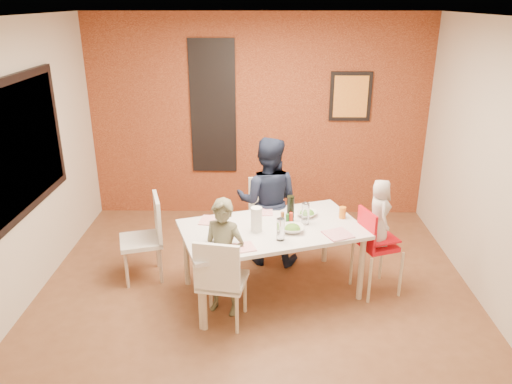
{
  "coord_description": "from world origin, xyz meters",
  "views": [
    {
      "loc": [
        0.08,
        -4.31,
        2.85
      ],
      "look_at": [
        0.0,
        0.3,
        1.05
      ],
      "focal_mm": 35.0,
      "sensor_mm": 36.0,
      "label": 1
    }
  ],
  "objects_px": {
    "dining_table": "(272,233)",
    "paper_towel_roll": "(256,219)",
    "high_chair": "(375,243)",
    "chair_near": "(220,278)",
    "wine_bottle": "(290,209)",
    "child_near": "(224,258)",
    "chair_left": "(148,233)",
    "toddler": "(379,213)",
    "child_far": "(268,201)",
    "chair_far": "(267,212)"
  },
  "relations": [
    {
      "from": "dining_table",
      "to": "paper_towel_roll",
      "type": "relative_size",
      "value": 7.99
    },
    {
      "from": "high_chair",
      "to": "paper_towel_roll",
      "type": "bearing_deg",
      "value": 74.99
    },
    {
      "from": "chair_near",
      "to": "wine_bottle",
      "type": "relative_size",
      "value": 3.2
    },
    {
      "from": "child_near",
      "to": "dining_table",
      "type": "bearing_deg",
      "value": 57.37
    },
    {
      "from": "chair_left",
      "to": "toddler",
      "type": "height_order",
      "value": "toddler"
    },
    {
      "from": "chair_left",
      "to": "high_chair",
      "type": "relative_size",
      "value": 1.0
    },
    {
      "from": "toddler",
      "to": "paper_towel_roll",
      "type": "relative_size",
      "value": 2.75
    },
    {
      "from": "dining_table",
      "to": "child_far",
      "type": "xyz_separation_m",
      "value": [
        -0.04,
        0.67,
        0.07
      ]
    },
    {
      "from": "dining_table",
      "to": "chair_far",
      "type": "relative_size",
      "value": 2.21
    },
    {
      "from": "chair_far",
      "to": "wine_bottle",
      "type": "height_order",
      "value": "wine_bottle"
    },
    {
      "from": "chair_left",
      "to": "toddler",
      "type": "distance_m",
      "value": 2.4
    },
    {
      "from": "wine_bottle",
      "to": "paper_towel_roll",
      "type": "bearing_deg",
      "value": -147.45
    },
    {
      "from": "wine_bottle",
      "to": "paper_towel_roll",
      "type": "relative_size",
      "value": 1.14
    },
    {
      "from": "chair_left",
      "to": "toddler",
      "type": "relative_size",
      "value": 1.36
    },
    {
      "from": "chair_far",
      "to": "child_far",
      "type": "height_order",
      "value": "child_far"
    },
    {
      "from": "high_chair",
      "to": "toddler",
      "type": "bearing_deg",
      "value": -74.09
    },
    {
      "from": "chair_far",
      "to": "paper_towel_roll",
      "type": "height_order",
      "value": "paper_towel_roll"
    },
    {
      "from": "high_chair",
      "to": "child_near",
      "type": "xyz_separation_m",
      "value": [
        -1.49,
        -0.38,
        0.03
      ]
    },
    {
      "from": "dining_table",
      "to": "high_chair",
      "type": "distance_m",
      "value": 1.04
    },
    {
      "from": "chair_near",
      "to": "child_near",
      "type": "xyz_separation_m",
      "value": [
        0.01,
        0.24,
        0.08
      ]
    },
    {
      "from": "chair_far",
      "to": "child_far",
      "type": "bearing_deg",
      "value": -93.15
    },
    {
      "from": "chair_left",
      "to": "wine_bottle",
      "type": "relative_size",
      "value": 3.29
    },
    {
      "from": "chair_far",
      "to": "chair_near",
      "type": "bearing_deg",
      "value": -110.41
    },
    {
      "from": "chair_left",
      "to": "child_near",
      "type": "xyz_separation_m",
      "value": [
        0.85,
        -0.63,
        0.06
      ]
    },
    {
      "from": "chair_left",
      "to": "chair_near",
      "type": "bearing_deg",
      "value": 27.03
    },
    {
      "from": "chair_far",
      "to": "paper_towel_roll",
      "type": "relative_size",
      "value": 3.62
    },
    {
      "from": "chair_far",
      "to": "chair_left",
      "type": "relative_size",
      "value": 0.97
    },
    {
      "from": "child_near",
      "to": "paper_towel_roll",
      "type": "relative_size",
      "value": 4.7
    },
    {
      "from": "toddler",
      "to": "wine_bottle",
      "type": "bearing_deg",
      "value": 77.52
    },
    {
      "from": "chair_near",
      "to": "child_far",
      "type": "distance_m",
      "value": 1.35
    },
    {
      "from": "chair_far",
      "to": "child_far",
      "type": "xyz_separation_m",
      "value": [
        0.01,
        -0.24,
        0.24
      ]
    },
    {
      "from": "toddler",
      "to": "child_near",
      "type": "bearing_deg",
      "value": 98.14
    },
    {
      "from": "dining_table",
      "to": "wine_bottle",
      "type": "bearing_deg",
      "value": 35.72
    },
    {
      "from": "child_near",
      "to": "child_far",
      "type": "height_order",
      "value": "child_far"
    },
    {
      "from": "child_far",
      "to": "chair_near",
      "type": "bearing_deg",
      "value": 79.6
    },
    {
      "from": "chair_near",
      "to": "chair_left",
      "type": "xyz_separation_m",
      "value": [
        -0.84,
        0.87,
        0.01
      ]
    },
    {
      "from": "toddler",
      "to": "dining_table",
      "type": "bearing_deg",
      "value": 85.86
    },
    {
      "from": "high_chair",
      "to": "chair_near",
      "type": "bearing_deg",
      "value": 92.01
    },
    {
      "from": "child_near",
      "to": "child_far",
      "type": "bearing_deg",
      "value": 87.82
    },
    {
      "from": "high_chair",
      "to": "paper_towel_roll",
      "type": "xyz_separation_m",
      "value": [
        -1.19,
        -0.11,
        0.3
      ]
    },
    {
      "from": "toddler",
      "to": "wine_bottle",
      "type": "distance_m",
      "value": 0.87
    },
    {
      "from": "paper_towel_roll",
      "to": "toddler",
      "type": "bearing_deg",
      "value": 5.81
    },
    {
      "from": "dining_table",
      "to": "chair_left",
      "type": "distance_m",
      "value": 1.35
    },
    {
      "from": "chair_left",
      "to": "child_near",
      "type": "bearing_deg",
      "value": 36.55
    },
    {
      "from": "chair_near",
      "to": "wine_bottle",
      "type": "xyz_separation_m",
      "value": [
        0.66,
        0.72,
        0.37
      ]
    },
    {
      "from": "dining_table",
      "to": "toddler",
      "type": "distance_m",
      "value": 1.08
    },
    {
      "from": "chair_near",
      "to": "wine_bottle",
      "type": "bearing_deg",
      "value": -122.16
    },
    {
      "from": "chair_left",
      "to": "toddler",
      "type": "xyz_separation_m",
      "value": [
        2.36,
        -0.24,
        0.37
      ]
    },
    {
      "from": "high_chair",
      "to": "dining_table",
      "type": "bearing_deg",
      "value": 71.21
    },
    {
      "from": "high_chair",
      "to": "chair_left",
      "type": "bearing_deg",
      "value": 63.51
    }
  ]
}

